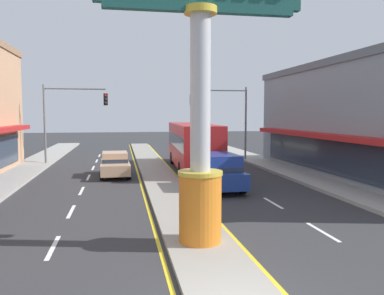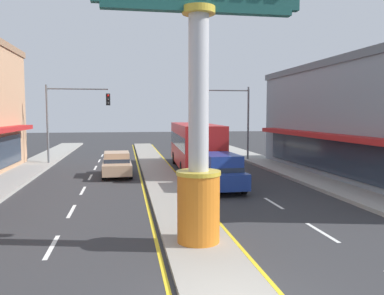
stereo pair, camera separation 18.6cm
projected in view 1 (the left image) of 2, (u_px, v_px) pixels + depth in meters
median_strip at (158, 174)px, 25.44m from camera, size 2.08×52.00×0.14m
sidewalk_left at (0, 184)px, 21.88m from camera, size 2.66×60.00×0.18m
sidewalk_right at (301, 175)px, 25.07m from camera, size 2.66×60.00×0.18m
lane_markings at (160, 179)px, 24.11m from camera, size 8.82×52.00×0.01m
district_sign at (200, 102)px, 11.50m from camera, size 6.02×1.33×8.52m
traffic_light_left_side at (68, 110)px, 30.40m from camera, size 4.86×0.46×6.20m
traffic_light_right_side at (226, 110)px, 32.62m from camera, size 4.86×0.46×6.20m
bus_near_right_lane at (193, 144)px, 27.87m from camera, size 3.01×11.30×3.26m
sedan_far_right_lane at (115, 164)px, 25.09m from camera, size 1.94×4.35×1.53m
suv_near_left_lane at (218, 171)px, 20.61m from camera, size 2.10×4.67×1.90m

